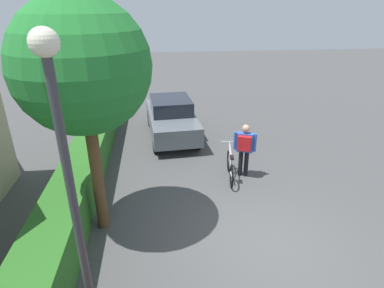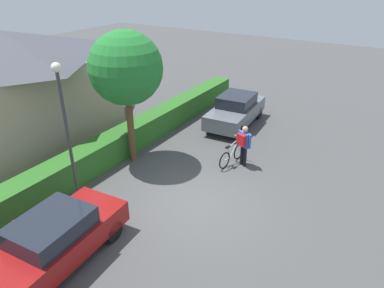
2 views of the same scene
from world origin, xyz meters
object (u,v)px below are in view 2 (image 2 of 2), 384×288
Objects in this scene: person_rider at (244,142)px; street_lamp at (65,120)px; parked_car_near at (54,241)px; bicycle at (232,155)px; fire_hydrant at (17,232)px; parked_car_far at (236,110)px; tree_kerbside at (126,69)px.

street_lamp is at bearing 145.46° from person_rider.
person_rider is (7.19, -1.94, 0.25)m from parked_car_near.
parked_car_near is 7.45m from person_rider.
bicycle is 7.79m from fire_hydrant.
parked_car_near is at bearing -144.08° from street_lamp.
fire_hydrant is at bearing 172.04° from parked_car_far.
parked_car_far is at bearing 0.01° from parked_car_near.
fire_hydrant is at bearing 157.25° from bicycle.
parked_car_near is 1.53m from fire_hydrant.
parked_car_far is at bearing 23.56° from bicycle.
bicycle is 1.00× the size of person_rider.
person_rider is 5.07m from tree_kerbside.
street_lamp reaches higher than parked_car_near.
parked_car_near is at bearing 164.92° from person_rider.
person_rider is at bearing -15.08° from parked_car_near.
person_rider is at bearing -63.91° from tree_kerbside.
person_rider is at bearing -150.36° from parked_car_far.
person_rider is 2.02× the size of fire_hydrant.
street_lamp reaches higher than parked_car_far.
fire_hydrant is (-7.19, 3.01, 0.04)m from bicycle.
bicycle is at bearing -31.62° from street_lamp.
tree_kerbside is at bearing 116.09° from person_rider.
bicycle is 0.35× the size of street_lamp.
street_lamp reaches higher than bicycle.
person_rider is at bearing -34.54° from street_lamp.
parked_car_near is at bearing -179.99° from parked_car_far.
person_rider is 8.06m from fire_hydrant.
bicycle is 5.10m from tree_kerbside.
parked_car_far reaches higher than parked_car_near.
bicycle is 2.02× the size of fire_hydrant.
bicycle is (7.10, -1.52, -0.36)m from parked_car_near.
street_lamp is at bearing -173.10° from tree_kerbside.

